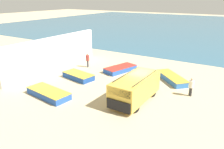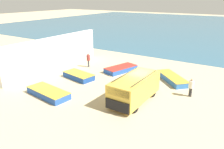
{
  "view_description": "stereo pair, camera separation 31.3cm",
  "coord_description": "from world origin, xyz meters",
  "px_view_note": "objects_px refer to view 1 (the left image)",
  "views": [
    {
      "loc": [
        7.61,
        -16.45,
        8.12
      ],
      "look_at": [
        -2.83,
        0.5,
        1.0
      ],
      "focal_mm": 35.0,
      "sensor_mm": 36.0,
      "label": 1
    },
    {
      "loc": [
        7.88,
        -16.28,
        8.12
      ],
      "look_at": [
        -2.83,
        0.5,
        1.0
      ],
      "focal_mm": 35.0,
      "sensor_mm": 36.0,
      "label": 2
    }
  ],
  "objects_px": {
    "parked_van": "(135,88)",
    "fisherman_0": "(191,85)",
    "fishing_rowboat_3": "(78,76)",
    "fisherman_1": "(88,59)",
    "fishing_rowboat_1": "(48,93)",
    "fishing_rowboat_2": "(121,69)",
    "fishing_rowboat_0": "(171,77)"
  },
  "relations": [
    {
      "from": "fishing_rowboat_0",
      "to": "fishing_rowboat_2",
      "type": "bearing_deg",
      "value": 45.79
    },
    {
      "from": "fishing_rowboat_1",
      "to": "fisherman_0",
      "type": "bearing_deg",
      "value": -141.16
    },
    {
      "from": "fishing_rowboat_1",
      "to": "fisherman_1",
      "type": "height_order",
      "value": "fisherman_1"
    },
    {
      "from": "fisherman_1",
      "to": "fisherman_0",
      "type": "bearing_deg",
      "value": -27.0
    },
    {
      "from": "parked_van",
      "to": "fishing_rowboat_1",
      "type": "height_order",
      "value": "parked_van"
    },
    {
      "from": "fishing_rowboat_0",
      "to": "fisherman_0",
      "type": "height_order",
      "value": "fisherman_0"
    },
    {
      "from": "parked_van",
      "to": "fisherman_1",
      "type": "height_order",
      "value": "parked_van"
    },
    {
      "from": "fishing_rowboat_1",
      "to": "fisherman_1",
      "type": "xyz_separation_m",
      "value": [
        -2.07,
        8.36,
        0.74
      ]
    },
    {
      "from": "fishing_rowboat_0",
      "to": "fishing_rowboat_1",
      "type": "relative_size",
      "value": 0.86
    },
    {
      "from": "fishing_rowboat_1",
      "to": "fishing_rowboat_2",
      "type": "height_order",
      "value": "fishing_rowboat_1"
    },
    {
      "from": "fishing_rowboat_1",
      "to": "fishing_rowboat_3",
      "type": "distance_m",
      "value": 4.72
    },
    {
      "from": "fishing_rowboat_1",
      "to": "fishing_rowboat_2",
      "type": "xyz_separation_m",
      "value": [
        2.1,
        9.2,
        -0.01
      ]
    },
    {
      "from": "fishing_rowboat_1",
      "to": "fisherman_1",
      "type": "distance_m",
      "value": 8.65
    },
    {
      "from": "parked_van",
      "to": "fisherman_0",
      "type": "bearing_deg",
      "value": 133.36
    },
    {
      "from": "fishing_rowboat_1",
      "to": "parked_van",
      "type": "bearing_deg",
      "value": -148.16
    },
    {
      "from": "fishing_rowboat_2",
      "to": "fishing_rowboat_3",
      "type": "bearing_deg",
      "value": 166.3
    },
    {
      "from": "parked_van",
      "to": "fisherman_1",
      "type": "distance_m",
      "value": 10.32
    },
    {
      "from": "fishing_rowboat_0",
      "to": "fishing_rowboat_1",
      "type": "distance_m",
      "value": 12.26
    },
    {
      "from": "fishing_rowboat_0",
      "to": "fishing_rowboat_1",
      "type": "xyz_separation_m",
      "value": [
        -7.92,
        -9.36,
        0.01
      ]
    },
    {
      "from": "fishing_rowboat_2",
      "to": "fisherman_0",
      "type": "bearing_deg",
      "value": -90.75
    },
    {
      "from": "fishing_rowboat_0",
      "to": "fisherman_1",
      "type": "distance_m",
      "value": 10.07
    },
    {
      "from": "fishing_rowboat_1",
      "to": "fisherman_1",
      "type": "bearing_deg",
      "value": -68.94
    },
    {
      "from": "fishing_rowboat_3",
      "to": "fishing_rowboat_2",
      "type": "bearing_deg",
      "value": -110.83
    },
    {
      "from": "fishing_rowboat_0",
      "to": "fishing_rowboat_3",
      "type": "relative_size",
      "value": 1.04
    },
    {
      "from": "fishing_rowboat_2",
      "to": "fishing_rowboat_3",
      "type": "height_order",
      "value": "fishing_rowboat_3"
    },
    {
      "from": "fishing_rowboat_3",
      "to": "parked_van",
      "type": "bearing_deg",
      "value": 178.26
    },
    {
      "from": "fishing_rowboat_3",
      "to": "fisherman_1",
      "type": "height_order",
      "value": "fisherman_1"
    },
    {
      "from": "parked_van",
      "to": "fishing_rowboat_3",
      "type": "distance_m",
      "value": 7.62
    },
    {
      "from": "parked_van",
      "to": "fishing_rowboat_1",
      "type": "distance_m",
      "value": 7.56
    },
    {
      "from": "fishing_rowboat_0",
      "to": "fishing_rowboat_3",
      "type": "height_order",
      "value": "fishing_rowboat_3"
    },
    {
      "from": "fisherman_0",
      "to": "fishing_rowboat_1",
      "type": "bearing_deg",
      "value": 154.57
    },
    {
      "from": "parked_van",
      "to": "fishing_rowboat_2",
      "type": "xyz_separation_m",
      "value": [
        -4.72,
        6.06,
        -0.87
      ]
    }
  ]
}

